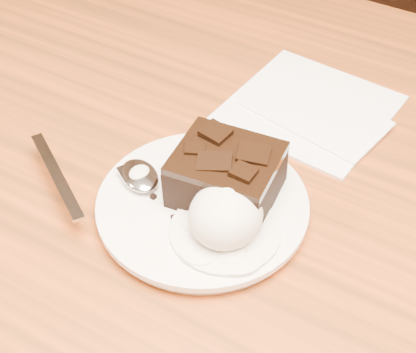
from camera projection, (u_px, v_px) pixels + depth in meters
The scene contains 10 objects.
plate at pixel (203, 208), 0.60m from camera, with size 0.20×0.20×0.02m, color white.
brownie at pixel (226, 177), 0.59m from camera, with size 0.09×0.08×0.04m, color black.
ice_cream_scoop at pixel (226, 215), 0.55m from camera, with size 0.06×0.07×0.05m, color white.
melt_puddle at pixel (225, 232), 0.57m from camera, with size 0.10×0.10×0.00m, color white.
spoon at pixel (140, 177), 0.61m from camera, with size 0.04×0.19×0.01m, color silver, non-canonical shape.
napkin at pixel (310, 107), 0.72m from camera, with size 0.16×0.16×0.01m, color white.
crumb_a at pixel (174, 218), 0.58m from camera, with size 0.01×0.01×0.00m, color black.
crumb_b at pixel (174, 175), 0.62m from camera, with size 0.01×0.01×0.00m, color black.
crumb_c at pixel (206, 246), 0.55m from camera, with size 0.01×0.00×0.00m, color black.
crumb_d at pixel (153, 197), 0.60m from camera, with size 0.01×0.01×0.00m, color black.
Camera 1 is at (0.18, -0.41, 1.20)m, focal length 55.67 mm.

